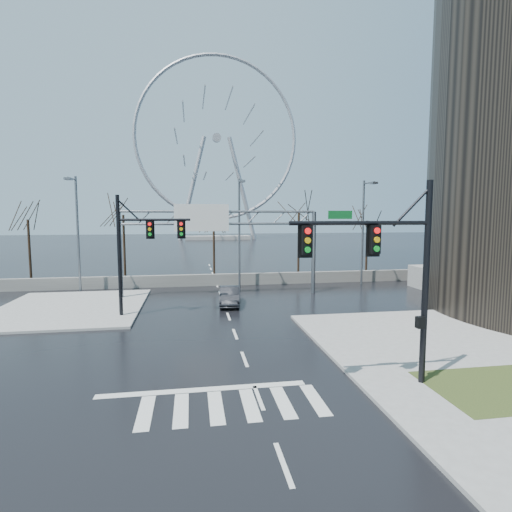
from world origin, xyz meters
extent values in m
plane|color=black|center=(0.00, 0.00, 0.00)|extent=(260.00, 260.00, 0.00)
cube|color=gray|center=(10.00, 2.00, 0.07)|extent=(12.00, 10.00, 0.15)
cube|color=gray|center=(-11.00, 12.00, 0.07)|extent=(10.00, 12.00, 0.15)
cube|color=#2B3B18|center=(9.00, -5.00, 0.15)|extent=(5.00, 4.00, 0.02)
cube|color=slate|center=(0.00, 20.00, 0.55)|extent=(52.00, 0.50, 1.10)
cylinder|color=black|center=(6.50, -4.00, 4.00)|extent=(0.24, 0.24, 8.00)
cylinder|color=black|center=(3.80, -4.00, 6.40)|extent=(5.40, 0.16, 0.16)
cube|color=black|center=(4.30, -4.15, 5.80)|extent=(0.35, 0.28, 1.05)
cube|color=black|center=(1.70, -4.15, 5.80)|extent=(0.35, 0.28, 1.05)
cylinder|color=black|center=(-7.00, 9.00, 4.00)|extent=(0.24, 0.24, 8.00)
cylinder|color=black|center=(-4.70, 9.00, 6.40)|extent=(4.60, 0.16, 0.16)
cube|color=black|center=(-5.00, 8.85, 5.80)|extent=(0.35, 0.28, 1.05)
cube|color=black|center=(-3.00, 8.85, 5.80)|extent=(0.35, 0.28, 1.05)
cylinder|color=slate|center=(-8.00, 15.00, 3.50)|extent=(0.36, 0.36, 7.00)
cylinder|color=slate|center=(8.00, 15.00, 3.50)|extent=(0.36, 0.36, 7.00)
cylinder|color=slate|center=(0.00, 15.00, 7.00)|extent=(16.00, 0.20, 0.20)
cylinder|color=slate|center=(0.00, 15.00, 6.00)|extent=(16.00, 0.20, 0.20)
cube|color=#0B561F|center=(-1.50, 14.85, 6.50)|extent=(4.20, 0.10, 2.00)
cube|color=silver|center=(-1.50, 14.79, 6.50)|extent=(4.40, 0.02, 2.20)
cylinder|color=slate|center=(-12.00, 18.50, 5.00)|extent=(0.20, 0.20, 10.00)
cylinder|color=slate|center=(-12.00, 17.40, 9.70)|extent=(0.12, 2.20, 0.12)
cube|color=slate|center=(-12.00, 16.40, 9.60)|extent=(0.50, 0.70, 0.18)
cylinder|color=slate|center=(2.00, 18.50, 5.00)|extent=(0.20, 0.20, 10.00)
cylinder|color=slate|center=(2.00, 17.40, 9.70)|extent=(0.12, 2.20, 0.12)
cube|color=slate|center=(2.00, 16.40, 9.60)|extent=(0.50, 0.70, 0.18)
cylinder|color=slate|center=(14.00, 18.50, 5.00)|extent=(0.20, 0.20, 10.00)
cylinder|color=slate|center=(14.00, 17.40, 9.70)|extent=(0.12, 2.20, 0.12)
cube|color=slate|center=(14.00, 16.40, 9.60)|extent=(0.50, 0.70, 0.18)
cylinder|color=black|center=(-18.00, 24.00, 3.15)|extent=(0.24, 0.24, 6.30)
cylinder|color=black|center=(-9.00, 23.50, 3.38)|extent=(0.24, 0.24, 6.75)
cylinder|color=black|center=(0.00, 24.50, 2.93)|extent=(0.24, 0.24, 5.85)
cylinder|color=black|center=(9.00, 23.50, 3.51)|extent=(0.24, 0.24, 7.02)
cylinder|color=black|center=(17.00, 24.00, 3.06)|extent=(0.24, 0.24, 6.12)
cube|color=gray|center=(5.00, 95.00, 0.50)|extent=(18.00, 6.00, 1.00)
torus|color=#B2B2B7|center=(5.00, 95.00, 28.00)|extent=(45.00, 1.00, 45.00)
cylinder|color=#B2B2B7|center=(5.00, 95.00, 28.00)|extent=(2.40, 1.50, 2.40)
cylinder|color=#B2B2B7|center=(-2.00, 95.00, 14.00)|extent=(8.28, 1.20, 28.82)
cylinder|color=#B2B2B7|center=(12.00, 95.00, 14.00)|extent=(8.28, 1.20, 28.82)
imported|color=black|center=(0.40, 11.48, 0.68)|extent=(1.81, 4.23, 1.36)
camera|label=1|loc=(-2.36, -17.88, 6.67)|focal=28.00mm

